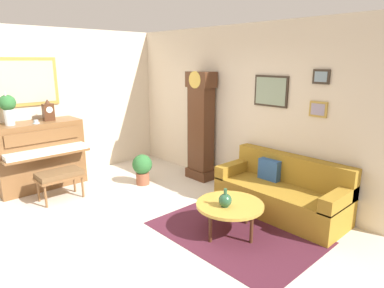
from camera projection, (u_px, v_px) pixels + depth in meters
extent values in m
cube|color=beige|center=(121.00, 228.00, 4.66)|extent=(6.40, 6.00, 0.10)
cube|color=beige|center=(43.00, 106.00, 6.16)|extent=(0.10, 4.90, 2.80)
cube|color=#B28E3D|center=(25.00, 82.00, 5.83)|extent=(0.03, 1.10, 0.84)
cube|color=#BCB299|center=(26.00, 82.00, 5.81)|extent=(0.01, 0.98, 0.72)
cube|color=beige|center=(236.00, 108.00, 5.88)|extent=(5.30, 0.10, 2.80)
cube|color=#B28E3D|center=(318.00, 109.00, 4.70)|extent=(0.26, 0.03, 0.22)
cube|color=#998EA8|center=(318.00, 109.00, 4.69)|extent=(0.20, 0.01, 0.16)
cube|color=#33281E|center=(321.00, 77.00, 4.59)|extent=(0.24, 0.03, 0.20)
cube|color=#7A93A3|center=(321.00, 77.00, 4.58)|extent=(0.18, 0.01, 0.14)
cube|color=#33281E|center=(271.00, 91.00, 5.22)|extent=(0.60, 0.03, 0.48)
cube|color=gray|center=(270.00, 91.00, 5.21)|extent=(0.54, 0.01, 0.42)
cube|color=#4C1E2D|center=(236.00, 232.00, 4.44)|extent=(2.10, 1.50, 0.01)
cube|color=brown|center=(39.00, 155.00, 5.93)|extent=(0.60, 1.44, 1.18)
cube|color=brown|center=(48.00, 155.00, 5.60)|extent=(0.28, 1.38, 0.04)
cube|color=white|center=(47.00, 151.00, 5.59)|extent=(0.26, 1.32, 0.08)
cube|color=brown|center=(43.00, 136.00, 5.61)|extent=(0.03, 1.20, 0.20)
cube|color=brown|center=(60.00, 177.00, 5.41)|extent=(0.42, 0.70, 0.04)
cube|color=brown|center=(59.00, 174.00, 5.40)|extent=(0.40, 0.68, 0.08)
cylinder|color=brown|center=(46.00, 197.00, 5.15)|extent=(0.04, 0.04, 0.36)
cylinder|color=brown|center=(83.00, 187.00, 5.54)|extent=(0.04, 0.04, 0.36)
cylinder|color=brown|center=(38.00, 191.00, 5.38)|extent=(0.04, 0.04, 0.36)
cylinder|color=brown|center=(74.00, 182.00, 5.77)|extent=(0.04, 0.04, 0.36)
cube|color=#4C2B19|center=(201.00, 173.00, 6.48)|extent=(0.52, 0.34, 0.18)
cube|color=#4C2B19|center=(201.00, 133.00, 6.28)|extent=(0.44, 0.28, 1.78)
cube|color=#4C2B19|center=(201.00, 79.00, 6.04)|extent=(0.52, 0.32, 0.28)
cylinder|color=gold|center=(195.00, 80.00, 5.94)|extent=(0.30, 0.02, 0.30)
cylinder|color=gold|center=(199.00, 130.00, 6.24)|extent=(0.03, 0.03, 0.70)
cube|color=olive|center=(279.00, 200.00, 4.95)|extent=(1.90, 0.80, 0.42)
cube|color=olive|center=(292.00, 169.00, 5.04)|extent=(1.90, 0.20, 0.44)
cube|color=olive|center=(235.00, 168.00, 5.49)|extent=(0.18, 0.80, 0.20)
cube|color=olive|center=(339.00, 199.00, 4.26)|extent=(0.18, 0.80, 0.20)
cube|color=#2D5699|center=(269.00, 170.00, 5.16)|extent=(0.34, 0.12, 0.32)
cylinder|color=gold|center=(230.00, 205.00, 4.35)|extent=(0.88, 0.88, 0.04)
torus|color=#4C2B19|center=(230.00, 205.00, 4.35)|extent=(0.88, 0.88, 0.04)
cylinder|color=#4C2B19|center=(247.00, 211.00, 4.64)|extent=(0.04, 0.04, 0.37)
cylinder|color=#4C2B19|center=(251.00, 229.00, 4.15)|extent=(0.04, 0.04, 0.37)
cylinder|color=#4C2B19|center=(210.00, 228.00, 4.16)|extent=(0.04, 0.04, 0.37)
cylinder|color=#4C2B19|center=(210.00, 211.00, 4.66)|extent=(0.04, 0.04, 0.37)
cube|color=#4C2B19|center=(48.00, 112.00, 5.89)|extent=(0.12, 0.18, 0.30)
cylinder|color=white|center=(49.00, 110.00, 5.83)|extent=(0.01, 0.11, 0.11)
cone|color=#4C2B19|center=(47.00, 101.00, 5.84)|extent=(0.10, 0.10, 0.08)
cylinder|color=silver|center=(9.00, 117.00, 5.47)|extent=(0.15, 0.15, 0.26)
sphere|color=#2D6B33|center=(7.00, 103.00, 5.41)|extent=(0.26, 0.26, 0.26)
cone|color=#D199B7|center=(5.00, 95.00, 5.35)|extent=(0.06, 0.06, 0.16)
cylinder|color=#ADC6D6|center=(36.00, 123.00, 5.66)|extent=(0.12, 0.12, 0.01)
cylinder|color=#ADC6D6|center=(36.00, 122.00, 5.65)|extent=(0.08, 0.08, 0.06)
cylinder|color=#234C33|center=(225.00, 206.00, 4.25)|extent=(0.09, 0.09, 0.01)
sphere|color=#285638|center=(225.00, 200.00, 4.23)|extent=(0.17, 0.17, 0.17)
cylinder|color=#285638|center=(225.00, 192.00, 4.21)|extent=(0.04, 0.04, 0.08)
cylinder|color=#935138|center=(143.00, 178.00, 6.15)|extent=(0.24, 0.24, 0.22)
sphere|color=#2D6B33|center=(142.00, 164.00, 6.08)|extent=(0.36, 0.36, 0.36)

